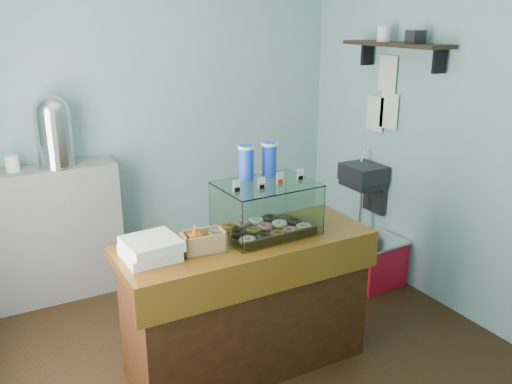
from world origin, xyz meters
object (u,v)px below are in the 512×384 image
counter (247,303)px  red_cooler (376,262)px  coffee_urn (53,129)px  display_case (264,205)px

counter → red_cooler: size_ratio=3.34×
coffee_urn → red_cooler: coffee_urn is taller
coffee_urn → red_cooler: size_ratio=1.16×
display_case → red_cooler: 1.64m
counter → red_cooler: 1.59m
coffee_urn → red_cooler: bearing=-25.1°
counter → coffee_urn: coffee_urn is taller
display_case → red_cooler: (1.33, 0.40, -0.87)m
coffee_urn → display_case: bearing=-56.4°
counter → red_cooler: bearing=17.6°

